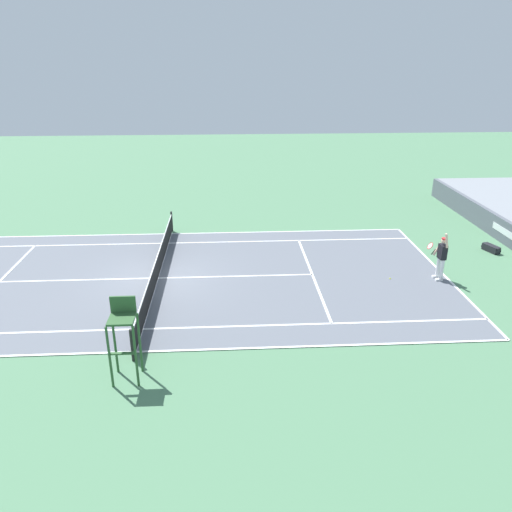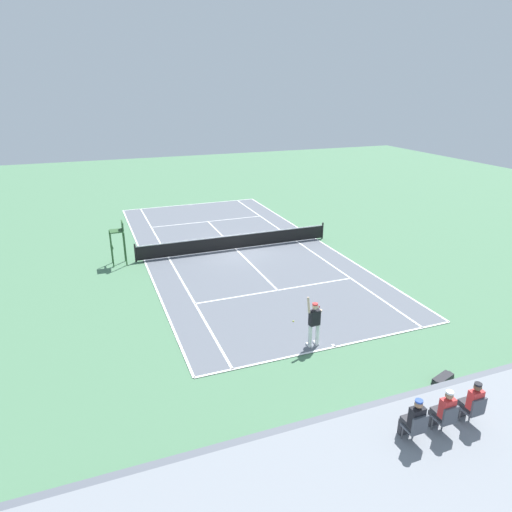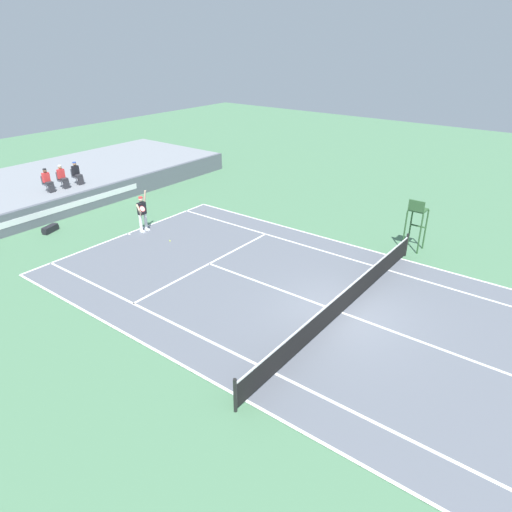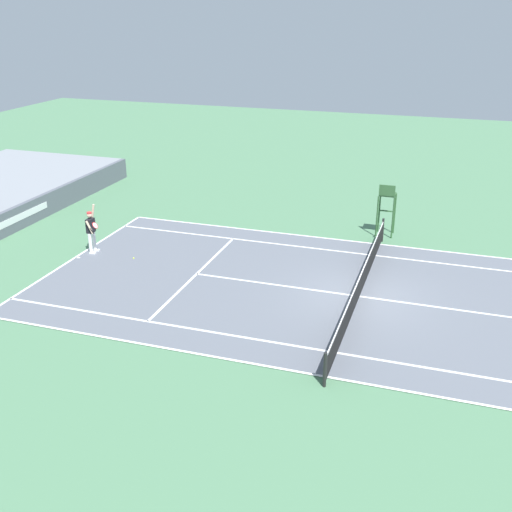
% 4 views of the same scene
% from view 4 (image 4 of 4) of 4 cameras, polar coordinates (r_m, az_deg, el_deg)
% --- Properties ---
extents(ground_plane, '(80.00, 80.00, 0.00)m').
position_cam_4_polar(ground_plane, '(22.78, 9.51, -3.73)').
color(ground_plane, '#4C7A56').
extents(court, '(11.08, 23.88, 0.03)m').
position_cam_4_polar(court, '(22.77, 9.51, -3.71)').
color(court, slate).
rests_on(court, ground).
extents(net, '(11.98, 0.10, 1.07)m').
position_cam_4_polar(net, '(22.55, 9.59, -2.54)').
color(net, black).
rests_on(net, ground).
extents(tennis_player, '(0.76, 0.65, 2.08)m').
position_cam_4_polar(tennis_player, '(26.93, -14.91, 2.26)').
color(tennis_player, white).
rests_on(tennis_player, ground).
extents(tennis_ball, '(0.07, 0.07, 0.07)m').
position_cam_4_polar(tennis_ball, '(26.21, -11.19, -0.20)').
color(tennis_ball, '#D1E533').
rests_on(tennis_ball, ground).
extents(umpire_chair, '(0.77, 0.77, 2.44)m').
position_cam_4_polar(umpire_chair, '(28.48, 11.94, 4.82)').
color(umpire_chair, '#2D562D').
rests_on(umpire_chair, ground).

